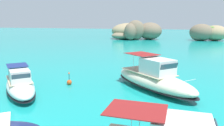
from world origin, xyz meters
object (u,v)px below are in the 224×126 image
islet_small (207,33)px  motorboat_cream (153,79)px  channel_buoy (69,82)px  motorboat_white (20,85)px  islet_large (136,31)px

islet_small → motorboat_cream: size_ratio=1.49×
motorboat_cream → channel_buoy: motorboat_cream is taller
islet_small → motorboat_white: size_ratio=2.04×
islet_large → islet_small: 26.41m
islet_small → channel_buoy: size_ratio=10.74×
islet_large → motorboat_white: size_ratio=2.95×
motorboat_white → channel_buoy: (2.91, 4.27, -0.49)m
islet_small → islet_large: bearing=-176.7°
islet_large → islet_small: islet_large is taller
islet_small → motorboat_white: 75.76m
islet_large → islet_small: bearing=3.3°
islet_large → motorboat_cream: islet_large is taller
islet_small → channel_buoy: (-18.67, -68.33, -2.40)m
islet_small → channel_buoy: bearing=-105.3°
motorboat_white → channel_buoy: 5.19m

